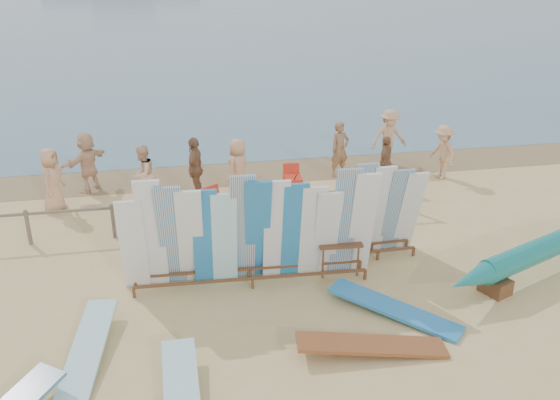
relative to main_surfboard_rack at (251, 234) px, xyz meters
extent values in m
plane|color=#D7BB7C|center=(-1.06, -0.16, -1.18)|extent=(160.00, 160.00, 0.00)
cube|color=olive|center=(-1.06, 7.04, -1.18)|extent=(40.00, 2.60, 0.01)
cube|color=#6D6152|center=(-1.06, 2.84, -0.38)|extent=(12.00, 0.06, 0.06)
cube|color=#6D6152|center=(-5.06, 2.84, -0.73)|extent=(0.08, 0.08, 0.90)
cube|color=#6D6152|center=(-3.06, 2.84, -0.73)|extent=(0.08, 0.08, 0.90)
cube|color=#6D6152|center=(-1.06, 2.84, -0.73)|extent=(0.08, 0.08, 0.90)
cube|color=#6D6152|center=(0.94, 2.84, -0.73)|extent=(0.08, 0.08, 0.90)
cube|color=#6D6152|center=(2.94, 2.84, -0.73)|extent=(0.08, 0.08, 0.90)
cube|color=#6D6152|center=(4.94, 2.84, -0.73)|extent=(0.08, 0.08, 0.90)
cube|color=brown|center=(-0.01, -0.21, -0.95)|extent=(4.93, 0.24, 0.06)
cube|color=brown|center=(0.00, 0.21, -0.95)|extent=(4.93, 0.24, 0.06)
cube|color=white|center=(-2.41, 0.09, -0.09)|extent=(0.54, 0.57, 2.18)
cube|color=white|center=(-2.02, 0.08, 0.12)|extent=(0.55, 0.68, 2.61)
cube|color=beige|center=(-1.64, 0.06, 0.06)|extent=(0.55, 0.81, 2.48)
cube|color=white|center=(-1.25, 0.05, 0.00)|extent=(0.55, 0.82, 2.37)
cube|color=#267BC1|center=(-0.94, 0.04, -0.02)|extent=(0.54, 0.58, 2.33)
cube|color=#92D6EA|center=(-0.55, 0.02, -0.07)|extent=(0.54, 0.57, 2.23)
cube|color=beige|center=(-0.17, 0.01, 0.13)|extent=(0.55, 0.80, 2.63)
cube|color=#267BC1|center=(0.14, -0.01, 0.07)|extent=(0.55, 0.89, 2.51)
cube|color=white|center=(0.53, -0.02, 0.05)|extent=(0.55, 0.68, 2.46)
cube|color=#267BC1|center=(0.92, -0.03, 0.00)|extent=(0.54, 0.63, 2.37)
cube|color=white|center=(1.30, -0.05, -0.05)|extent=(0.54, 0.61, 2.27)
cube|color=white|center=(1.61, -0.06, -0.11)|extent=(0.55, 0.71, 2.15)
cube|color=beige|center=(2.00, -0.08, 0.13)|extent=(0.54, 0.62, 2.62)
cube|color=white|center=(2.39, -0.09, 0.07)|extent=(0.55, 0.68, 2.51)
cube|color=brown|center=(3.02, 0.50, -0.96)|extent=(1.78, 0.10, 0.05)
cube|color=brown|center=(3.01, 0.89, -0.96)|extent=(1.78, 0.10, 0.05)
cube|color=white|center=(2.18, 0.67, -0.16)|extent=(0.50, 0.54, 2.04)
cube|color=beige|center=(2.60, 0.68, 0.04)|extent=(0.51, 0.68, 2.44)
cube|color=white|center=(3.02, 0.69, -0.01)|extent=(0.51, 0.70, 2.34)
cube|color=beige|center=(3.44, 0.70, -0.06)|extent=(0.51, 0.71, 2.24)
cube|color=white|center=(3.79, 0.71, -0.11)|extent=(0.51, 0.72, 2.14)
cube|color=brown|center=(4.96, -1.32, -1.02)|extent=(0.65, 0.70, 0.34)
cylinder|color=#167D7D|center=(6.51, -0.67, -0.59)|extent=(4.01, 2.11, 0.56)
cone|color=#167D7D|center=(4.18, -1.65, -0.59)|extent=(1.24, 0.91, 0.52)
cube|color=brown|center=(1.96, 0.15, -0.43)|extent=(0.98, 0.72, 0.06)
cube|color=white|center=(1.96, 0.15, -0.15)|extent=(0.50, 0.06, 0.45)
cube|color=#92D6EA|center=(-3.20, -1.98, -1.18)|extent=(0.90, 2.74, 0.35)
cube|color=brown|center=(1.76, -2.77, -1.18)|extent=(2.74, 0.88, 0.33)
cube|color=#267BC1|center=(2.58, -1.71, -1.18)|extent=(2.33, 2.28, 0.28)
cube|color=red|center=(-1.57, 3.34, -0.90)|extent=(0.63, 0.61, 0.05)
cube|color=red|center=(-1.49, 3.54, -0.64)|extent=(0.51, 0.33, 0.49)
cube|color=red|center=(-0.44, 3.44, -0.87)|extent=(0.73, 0.72, 0.05)
cube|color=red|center=(-0.57, 3.64, -0.59)|extent=(0.54, 0.44, 0.55)
cube|color=red|center=(1.75, 4.11, -0.62)|extent=(0.50, 0.79, 0.56)
cube|color=red|center=(1.77, 4.42, -0.27)|extent=(0.47, 0.20, 0.35)
imported|color=beige|center=(-2.35, 4.99, -0.35)|extent=(0.75, 0.90, 1.68)
imported|color=#8C6042|center=(4.77, 4.92, -0.40)|extent=(0.84, 0.99, 1.58)
imported|color=tan|center=(5.56, 6.80, -0.24)|extent=(1.26, 0.61, 1.88)
imported|color=#8C6042|center=(-0.89, 5.00, -0.26)|extent=(0.76, 1.17, 1.84)
imported|color=tan|center=(-4.76, 4.87, -0.29)|extent=(0.63, 0.95, 1.79)
imported|color=tan|center=(6.74, 5.25, -0.33)|extent=(0.64, 1.17, 1.71)
imported|color=beige|center=(-3.98, 6.21, -0.29)|extent=(1.47, 1.63, 1.79)
imported|color=tan|center=(0.34, 5.00, -0.33)|extent=(0.86, 0.89, 1.72)
imported|color=#8C6042|center=(3.65, 5.99, -0.29)|extent=(0.73, 0.56, 1.78)
camera|label=1|loc=(-1.45, -11.00, 5.46)|focal=38.00mm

